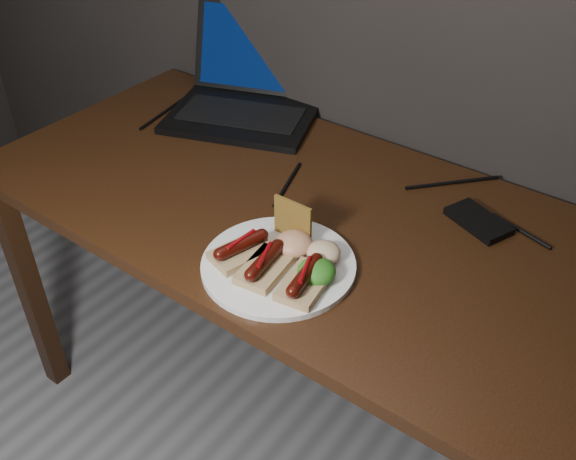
% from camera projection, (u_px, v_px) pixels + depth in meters
% --- Properties ---
extents(desk, '(1.40, 0.70, 0.75)m').
position_uv_depth(desk, '(289.00, 233.00, 1.43)').
color(desk, '#36200D').
rests_on(desk, ground).
extents(laptop, '(0.47, 0.46, 0.25)m').
position_uv_depth(laptop, '(248.00, 92.00, 1.68)').
color(laptop, black).
rests_on(laptop, desk).
extents(hard_drive, '(0.15, 0.11, 0.02)m').
position_uv_depth(hard_drive, '(478.00, 221.00, 1.31)').
color(hard_drive, black).
rests_on(hard_drive, desk).
extents(desk_cables, '(1.04, 0.40, 0.01)m').
position_uv_depth(desk_cables, '(335.00, 169.00, 1.47)').
color(desk_cables, black).
rests_on(desk_cables, desk).
extents(plate, '(0.37, 0.37, 0.01)m').
position_uv_depth(plate, '(278.00, 265.00, 1.20)').
color(plate, white).
rests_on(plate, desk).
extents(bread_sausage_left, '(0.10, 0.13, 0.04)m').
position_uv_depth(bread_sausage_left, '(242.00, 249.00, 1.20)').
color(bread_sausage_left, tan).
rests_on(bread_sausage_left, plate).
extents(bread_sausage_center, '(0.08, 0.12, 0.04)m').
position_uv_depth(bread_sausage_center, '(265.00, 265.00, 1.16)').
color(bread_sausage_center, tan).
rests_on(bread_sausage_center, plate).
extents(bread_sausage_right, '(0.09, 0.13, 0.04)m').
position_uv_depth(bread_sausage_right, '(305.00, 280.00, 1.13)').
color(bread_sausage_right, tan).
rests_on(bread_sausage_right, plate).
extents(crispbread, '(0.09, 0.01, 0.08)m').
position_uv_depth(crispbread, '(293.00, 220.00, 1.23)').
color(crispbread, olive).
rests_on(crispbread, plate).
extents(salad_greens, '(0.07, 0.07, 0.04)m').
position_uv_depth(salad_greens, '(317.00, 271.00, 1.15)').
color(salad_greens, '#205E12').
rests_on(salad_greens, plate).
extents(salsa_mound, '(0.07, 0.07, 0.04)m').
position_uv_depth(salsa_mound, '(294.00, 243.00, 1.21)').
color(salsa_mound, '#A81F10').
rests_on(salsa_mound, plate).
extents(coleslaw_mound, '(0.06, 0.06, 0.04)m').
position_uv_depth(coleslaw_mound, '(324.00, 252.00, 1.19)').
color(coleslaw_mound, beige).
rests_on(coleslaw_mound, plate).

